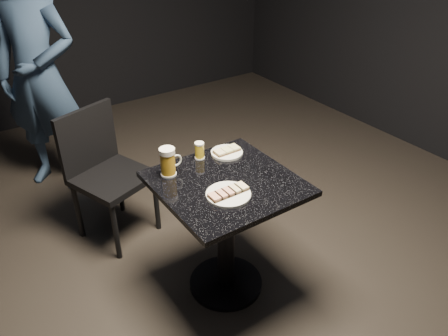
{
  "coord_description": "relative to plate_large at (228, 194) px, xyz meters",
  "views": [
    {
      "loc": [
        -1.08,
        -1.57,
        1.99
      ],
      "look_at": [
        0.0,
        0.02,
        0.82
      ],
      "focal_mm": 35.0,
      "sensor_mm": 36.0,
      "label": 1
    }
  ],
  "objects": [
    {
      "name": "canapes_on_plate_small",
      "position": [
        0.23,
        0.35,
        0.02
      ],
      "size": [
        0.15,
        0.07,
        0.02
      ],
      "color": "#4C3521",
      "rests_on": "plate_small"
    },
    {
      "name": "plate_large",
      "position": [
        0.0,
        0.0,
        0.0
      ],
      "size": [
        0.23,
        0.23,
        0.01
      ],
      "primitive_type": "cylinder",
      "color": "white",
      "rests_on": "table"
    },
    {
      "name": "plate_small",
      "position": [
        0.23,
        0.35,
        0.0
      ],
      "size": [
        0.18,
        0.18,
        0.01
      ],
      "primitive_type": "cylinder",
      "color": "white",
      "rests_on": "table"
    },
    {
      "name": "canapes_on_plate_large",
      "position": [
        0.0,
        0.0,
        0.02
      ],
      "size": [
        0.21,
        0.07,
        0.02
      ],
      "color": "#4C3521",
      "rests_on": "plate_large"
    },
    {
      "name": "patron",
      "position": [
        -0.4,
        1.87,
        0.14
      ],
      "size": [
        0.77,
        0.77,
        1.8
      ],
      "primitive_type": "imported",
      "rotation": [
        0.0,
        0.0,
        -0.8
      ],
      "color": "navy",
      "rests_on": "floor"
    },
    {
      "name": "table",
      "position": [
        0.07,
        0.12,
        -0.25
      ],
      "size": [
        0.7,
        0.7,
        0.75
      ],
      "color": "black",
      "rests_on": "floor"
    },
    {
      "name": "chair",
      "position": [
        -0.29,
        1.01,
        -0.25
      ],
      "size": [
        0.56,
        0.56,
        0.89
      ],
      "color": "black",
      "rests_on": "floor"
    },
    {
      "name": "beer_mug",
      "position": [
        -0.15,
        0.34,
        0.07
      ],
      "size": [
        0.12,
        0.09,
        0.16
      ],
      "color": "silver",
      "rests_on": "table"
    },
    {
      "name": "floor",
      "position": [
        0.07,
        0.12,
        -0.76
      ],
      "size": [
        6.0,
        6.0,
        0.0
      ],
      "primitive_type": "plane",
      "color": "black",
      "rests_on": "ground"
    },
    {
      "name": "beer_tumbler",
      "position": [
        0.08,
        0.4,
        0.04
      ],
      "size": [
        0.06,
        0.06,
        0.1
      ],
      "color": "silver",
      "rests_on": "table"
    }
  ]
}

